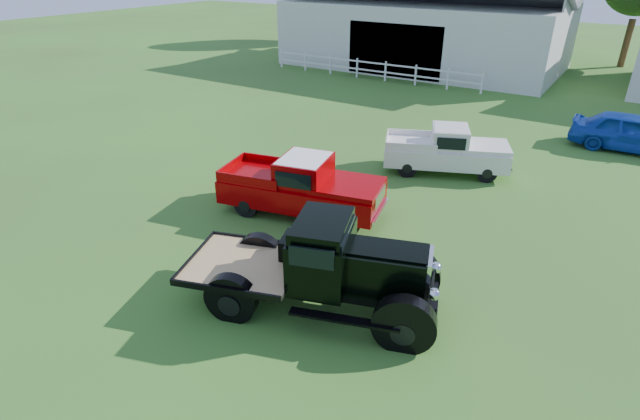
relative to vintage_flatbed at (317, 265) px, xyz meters
The scene contains 7 objects.
ground 2.21m from the vintage_flatbed, 145.75° to the left, with size 120.00×120.00×0.00m, color #3A5724.
shed_left 28.46m from the vintage_flatbed, 107.59° to the left, with size 18.80×10.20×5.60m, color silver, non-canonical shape.
fence_rail 23.16m from the vintage_flatbed, 114.46° to the left, with size 14.20×0.16×1.20m, color white, non-canonical shape.
vintage_flatbed is the anchor object (origin of this frame).
red_pickup 4.59m from the vintage_flatbed, 128.79° to the left, with size 4.99×1.92×1.82m, color #960003, non-canonical shape.
white_pickup 9.04m from the vintage_flatbed, 92.36° to the left, with size 4.47×1.73×1.64m, color silver, non-canonical shape.
misc_car_blue 15.97m from the vintage_flatbed, 71.46° to the left, with size 1.78×4.42×1.50m, color #143EA8.
Camera 1 is at (6.47, -8.62, 7.02)m, focal length 28.00 mm.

